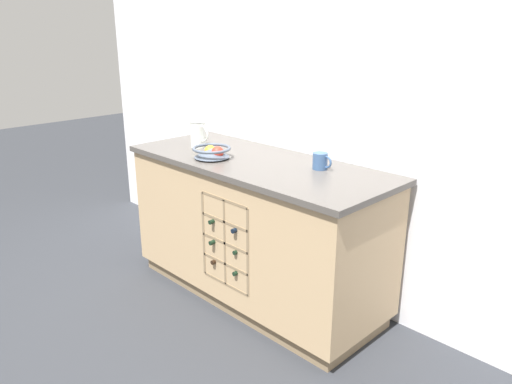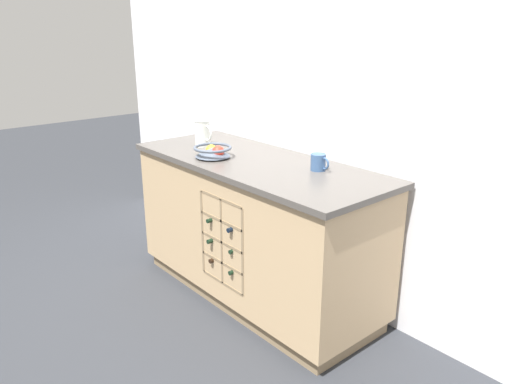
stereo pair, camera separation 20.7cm
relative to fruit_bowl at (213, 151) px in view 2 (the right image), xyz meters
The scene contains 6 objects.
ground_plane 1.01m from the fruit_bowl, 34.75° to the left, with size 14.00×14.00×0.00m, color #2D3035.
back_wall 0.68m from the fruit_bowl, 67.75° to the left, with size 4.40×0.06×2.55m, color white.
kitchen_island 0.57m from the fruit_bowl, 34.10° to the left, with size 1.77×0.71×0.92m.
fruit_bowl is the anchor object (origin of this frame).
white_pitcher 0.33m from the fruit_bowl, 156.49° to the left, with size 0.16×0.11×0.18m.
ceramic_mug 0.69m from the fruit_bowl, 24.93° to the left, with size 0.12×0.09×0.10m.
Camera 2 is at (2.25, -1.92, 1.72)m, focal length 35.00 mm.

